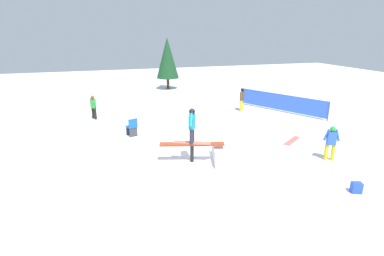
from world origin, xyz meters
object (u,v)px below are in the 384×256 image
object	(u,v)px
main_rider_on_rail	(192,126)
backpack_on_snow	(356,188)
bystander_green	(93,106)
pine_tree_far	(167,58)
bystander_blue	(331,141)
folding_chair	(132,128)
bystander_brown	(242,98)
loose_snowboard_coral	(292,141)
rail_feature	(192,146)

from	to	relation	value
main_rider_on_rail	backpack_on_snow	size ratio (longest dim) A/B	4.12
bystander_green	pine_tree_far	world-z (taller)	pine_tree_far
bystander_blue	backpack_on_snow	distance (m)	2.55
main_rider_on_rail	bystander_blue	size ratio (longest dim) A/B	1.02
main_rider_on_rail	folding_chair	distance (m)	4.23
main_rider_on_rail	pine_tree_far	world-z (taller)	pine_tree_far
bystander_brown	loose_snowboard_coral	size ratio (longest dim) A/B	1.01
rail_feature	bystander_blue	world-z (taller)	bystander_blue
rail_feature	pine_tree_far	size ratio (longest dim) A/B	0.56
bystander_brown	pine_tree_far	distance (m)	9.31
folding_chair	main_rider_on_rail	bearing A→B (deg)	97.98
rail_feature	pine_tree_far	bearing A→B (deg)	-83.78
bystander_brown	backpack_on_snow	world-z (taller)	bystander_brown
pine_tree_far	rail_feature	bearing A→B (deg)	80.62
bystander_green	pine_tree_far	bearing A→B (deg)	109.59
bystander_blue	loose_snowboard_coral	bearing A→B (deg)	-62.96
loose_snowboard_coral	pine_tree_far	world-z (taller)	pine_tree_far
bystander_blue	rail_feature	bearing A→B (deg)	9.45
main_rider_on_rail	rail_feature	bearing A→B (deg)	0.00
bystander_blue	loose_snowboard_coral	distance (m)	2.37
loose_snowboard_coral	folding_chair	size ratio (longest dim) A/B	1.59
folding_chair	pine_tree_far	distance (m)	12.48
bystander_brown	pine_tree_far	bearing A→B (deg)	59.11
bystander_brown	pine_tree_far	world-z (taller)	pine_tree_far
rail_feature	pine_tree_far	distance (m)	15.47
backpack_on_snow	folding_chair	bearing A→B (deg)	150.53
pine_tree_far	folding_chair	bearing A→B (deg)	69.21
pine_tree_far	bystander_green	bearing A→B (deg)	52.39
main_rider_on_rail	loose_snowboard_coral	distance (m)	5.30
rail_feature	main_rider_on_rail	distance (m)	0.78
rail_feature	backpack_on_snow	xyz separation A→B (m)	(-4.18, 3.73, -0.47)
main_rider_on_rail	backpack_on_snow	bearing A→B (deg)	162.75
rail_feature	folding_chair	distance (m)	4.11
folding_chair	pine_tree_far	xyz separation A→B (m)	(-4.36, -11.49, 2.20)
bystander_blue	folding_chair	distance (m)	8.65
bystander_brown	folding_chair	bearing A→B (deg)	153.03
bystander_green	main_rider_on_rail	bearing A→B (deg)	-6.39
bystander_brown	main_rider_on_rail	bearing A→B (deg)	-177.48
bystander_blue	backpack_on_snow	bearing A→B (deg)	92.77
loose_snowboard_coral	folding_chair	xyz separation A→B (m)	(6.90, -2.84, 0.40)
rail_feature	main_rider_on_rail	bearing A→B (deg)	0.00
bystander_green	bystander_blue	bearing A→B (deg)	12.37
rail_feature	folding_chair	size ratio (longest dim) A/B	2.76
rail_feature	loose_snowboard_coral	xyz separation A→B (m)	(-5.05, -0.81, -0.63)
loose_snowboard_coral	main_rider_on_rail	bearing A→B (deg)	154.54
folding_chair	rail_feature	bearing A→B (deg)	97.98
backpack_on_snow	pine_tree_far	world-z (taller)	pine_tree_far
bystander_green	pine_tree_far	xyz separation A→B (m)	(-6.09, -7.91, 1.85)
main_rider_on_rail	bystander_brown	world-z (taller)	main_rider_on_rail
bystander_green	loose_snowboard_coral	bearing A→B (deg)	20.59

